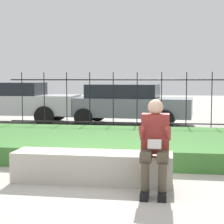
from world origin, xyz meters
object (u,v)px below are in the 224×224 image
at_px(stone_bench, 92,169).
at_px(car_parked_left, 10,101).
at_px(person_seated_reader, 155,142).
at_px(car_parked_center, 127,103).

bearing_deg(stone_bench, car_parked_left, 122.18).
relative_size(stone_bench, car_parked_left, 0.50).
distance_m(person_seated_reader, car_parked_left, 9.02).
height_order(stone_bench, person_seated_reader, person_seated_reader).
bearing_deg(person_seated_reader, car_parked_center, 99.43).
distance_m(stone_bench, person_seated_reader, 1.09).
bearing_deg(car_parked_left, car_parked_center, -2.16).
bearing_deg(person_seated_reader, stone_bench, 161.68).
height_order(stone_bench, car_parked_left, car_parked_left).
bearing_deg(car_parked_center, car_parked_left, -175.25).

